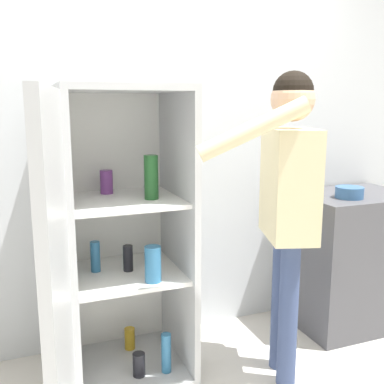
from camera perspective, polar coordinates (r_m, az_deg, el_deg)
name	(u,v)px	position (r m, az deg, el deg)	size (l,w,h in m)	color
wall_back	(146,144)	(2.84, -5.88, 6.12)	(7.00, 0.06, 2.55)	silver
refrigerator	(111,242)	(2.42, -10.21, -6.32)	(0.82, 1.28, 1.61)	#B7BABC
person	(287,188)	(2.42, 12.03, 0.51)	(0.74, 0.52, 1.68)	#384770
counter	(350,258)	(3.35, 19.44, -7.96)	(0.79, 0.60, 0.92)	#4C4C51
bowl	(349,192)	(3.06, 19.35, -0.05)	(0.18, 0.18, 0.07)	#335B8E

